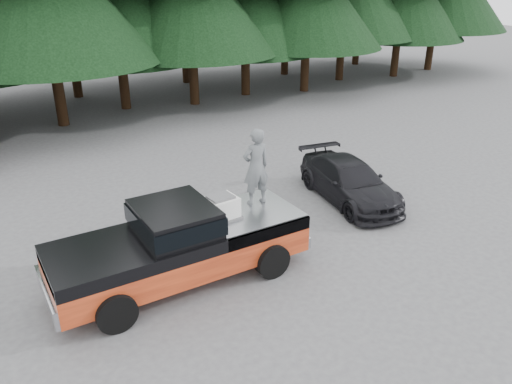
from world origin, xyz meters
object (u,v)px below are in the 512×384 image
pickup_truck (181,255)px  man_on_bed (256,167)px  parked_car (349,181)px  air_compressor (221,208)px

pickup_truck → man_on_bed: 2.73m
pickup_truck → man_on_bed: bearing=7.2°
man_on_bed → parked_car: (4.10, 1.10, -1.67)m
man_on_bed → parked_car: size_ratio=0.45×
pickup_truck → air_compressor: 1.39m
man_on_bed → pickup_truck: bearing=9.2°
air_compressor → parked_car: bearing=10.8°
pickup_truck → man_on_bed: size_ratio=3.12×
air_compressor → pickup_truck: bearing=175.1°
pickup_truck → man_on_bed: man_on_bed is taller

